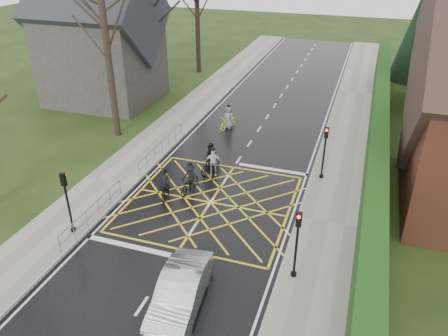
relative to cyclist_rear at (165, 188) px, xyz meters
The scene contains 20 objects.
ground 2.52m from the cyclist_rear, ahead, with size 120.00×120.00×0.00m, color black.
road 2.52m from the cyclist_rear, ahead, with size 9.00×80.00×0.01m, color black.
sidewalk_right 8.46m from the cyclist_rear, ahead, with size 3.00×80.00×0.15m, color gray.
sidewalk_left 3.60m from the cyclist_rear, behind, with size 3.00×80.00×0.15m, color gray.
stone_wall 11.96m from the cyclist_rear, 31.52° to the left, with size 0.50×38.00×0.70m, color slate.
hedge 12.06m from the cyclist_rear, 31.52° to the left, with size 0.90×38.00×2.80m, color #19360E.
conifer 29.71m from the cyclist_rear, 63.32° to the left, with size 4.60×4.60×10.00m.
church 17.10m from the cyclist_rear, 132.16° to the left, with size 8.80×7.80×11.00m.
tree_near 11.67m from the cyclist_rear, 136.36° to the left, with size 9.24×9.24×11.44m.
railing_south 3.93m from the cyclist_rear, 124.20° to the right, with size 0.05×5.04×1.03m.
railing_north 4.80m from the cyclist_rear, 117.43° to the left, with size 0.05×6.04×1.03m.
traffic_light_ne 8.83m from the cyclist_rear, 30.53° to the left, with size 0.24×0.31×3.21m.
traffic_light_se 8.59m from the cyclist_rear, 27.66° to the right, with size 0.24×0.31×3.21m.
traffic_light_sw 5.13m from the cyclist_rear, 122.06° to the right, with size 0.24×0.31×3.21m.
cyclist_rear is the anchor object (origin of this frame).
cyclist_back 3.55m from the cyclist_rear, 67.16° to the left, with size 0.98×1.96×1.89m.
cyclist_mid 1.41m from the cyclist_rear, 43.68° to the left, with size 1.11×1.86×1.74m.
cyclist_front 3.36m from the cyclist_rear, 61.81° to the left, with size 1.03×1.84×1.77m.
cyclist_lead 9.74m from the cyclist_rear, 88.12° to the left, with size 1.12×1.90×1.75m.
car 7.80m from the cyclist_rear, 60.42° to the right, with size 1.51×4.33×1.43m, color #B8BAC0.
Camera 1 is at (6.71, -17.76, 12.36)m, focal length 35.00 mm.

